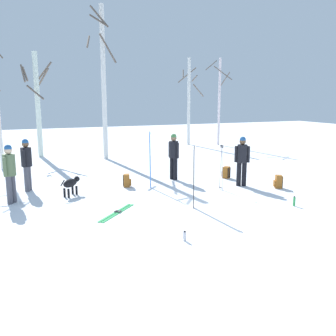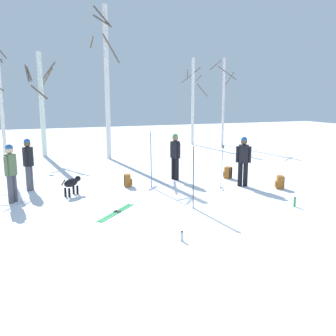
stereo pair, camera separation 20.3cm
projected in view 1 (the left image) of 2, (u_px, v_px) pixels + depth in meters
name	position (u px, v px, depth m)	size (l,w,h in m)	color
ground_plane	(191.00, 224.00, 9.07)	(60.00, 60.00, 0.00)	white
person_0	(10.00, 170.00, 10.67)	(0.34, 0.45, 1.72)	#4C4C56
person_1	(242.00, 158.00, 12.77)	(0.46, 0.34, 1.72)	black
person_2	(27.00, 161.00, 12.08)	(0.34, 0.48, 1.72)	#4C4C56
person_3	(174.00, 154.00, 13.76)	(0.34, 0.50, 1.72)	black
dog	(71.00, 184.00, 11.59)	(0.68, 0.65, 0.57)	black
ski_pair_planted_0	(194.00, 178.00, 10.17)	(0.13, 0.19, 1.74)	black
ski_pair_planted_1	(150.00, 160.00, 12.53)	(0.06, 0.24, 1.91)	blue
ski_pair_lying_0	(117.00, 213.00, 9.92)	(1.29, 1.34, 0.05)	green
ski_poles_0	(221.00, 166.00, 12.26)	(0.07, 0.21, 1.50)	#B2B2BC
backpack_0	(127.00, 181.00, 12.77)	(0.33, 0.31, 0.44)	#99591E
backpack_1	(226.00, 173.00, 14.14)	(0.33, 0.34, 0.44)	#99591E
backpack_2	(278.00, 182.00, 12.59)	(0.34, 0.32, 0.44)	#99591E
water_bottle_0	(294.00, 201.00, 10.53)	(0.07, 0.07, 0.28)	green
water_bottle_1	(185.00, 236.00, 7.99)	(0.07, 0.07, 0.22)	silver
birch_tree_3	(37.00, 102.00, 18.70)	(1.51, 1.49, 5.24)	silver
birch_tree_4	(103.00, 80.00, 17.85)	(1.46, 1.46, 7.28)	silver
birch_tree_5	(189.00, 100.00, 23.61)	(1.50, 1.72, 5.43)	silver
birch_tree_6	(219.00, 100.00, 23.40)	(1.49, 1.62, 5.39)	silver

